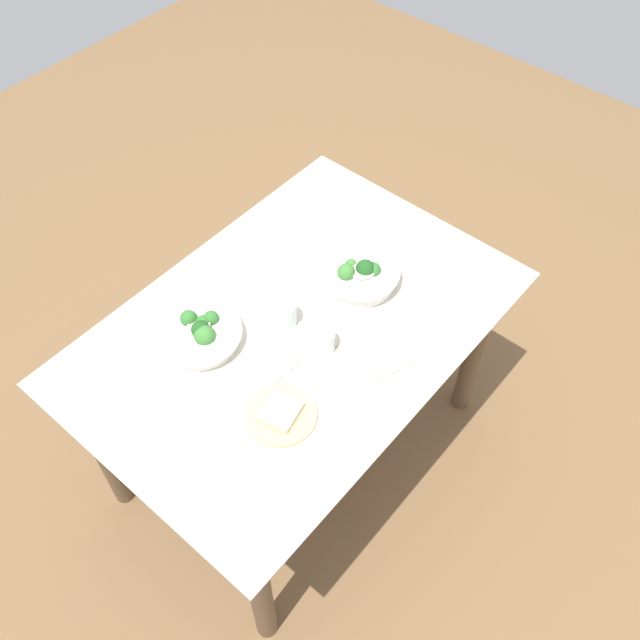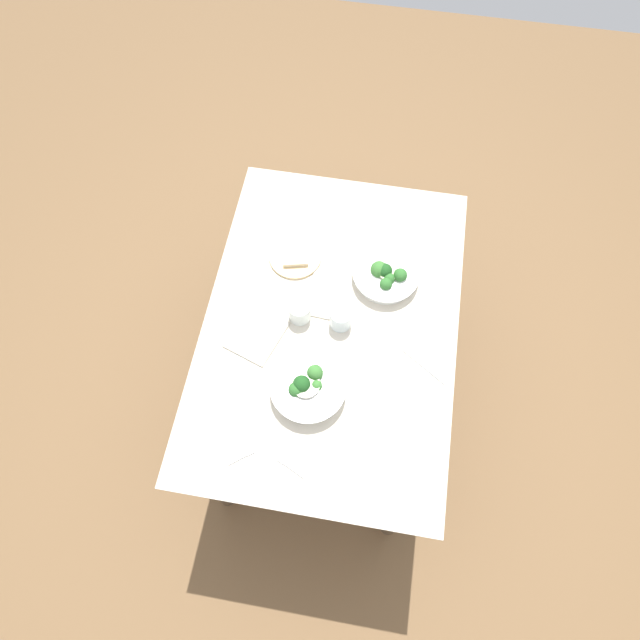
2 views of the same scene
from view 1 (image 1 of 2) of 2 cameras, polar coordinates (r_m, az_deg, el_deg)
The scene contains 12 objects.
ground_plane at distance 2.85m, azimuth -1.61°, elevation -10.10°, with size 6.00×6.00×0.00m, color brown.
dining_table at distance 2.30m, azimuth -1.97°, elevation -2.32°, with size 1.38×0.95×0.78m.
broccoli_bowl_far at distance 2.30m, azimuth 3.18°, elevation 3.74°, with size 0.27×0.27×0.10m.
broccoli_bowl_near at distance 2.17m, azimuth -9.59°, elevation -1.10°, with size 0.26×0.26×0.09m.
bread_side_plate at distance 2.01m, azimuth -3.18°, elevation -7.57°, with size 0.21×0.21×0.03m.
water_glass_center at distance 2.12m, azimuth 0.11°, elevation -1.62°, with size 0.08×0.08×0.08m, color silver.
water_glass_side at distance 2.18m, azimuth -2.96°, elevation 0.56°, with size 0.08×0.08×0.09m, color silver.
fork_by_far_bowl at distance 2.48m, azimuth 7.35°, elevation 6.60°, with size 0.06×0.10×0.00m.
fork_by_near_bowl at distance 2.42m, azimuth 10.35°, elevation 4.71°, with size 0.07×0.08×0.00m.
table_knife_left at distance 2.43m, azimuth -6.67°, elevation 5.46°, with size 0.20×0.01×0.00m, color #B7B7BC.
napkin_folded_upper at distance 2.14m, azimuth -3.59°, elevation -2.82°, with size 0.21×0.15×0.01m, color #B1A997.
napkin_folded_lower at distance 2.15m, azimuth 4.84°, elevation -2.55°, with size 0.20×0.17×0.01m, color #B1A997.
Camera 1 is at (0.98, 0.94, 2.51)m, focal length 39.71 mm.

